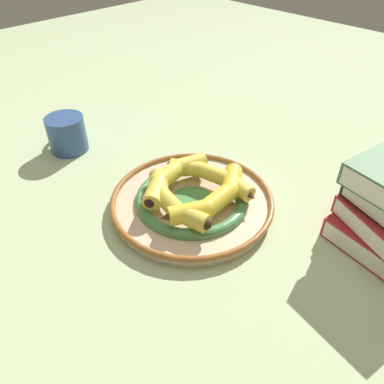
{
  "coord_description": "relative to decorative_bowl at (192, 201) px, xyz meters",
  "views": [
    {
      "loc": [
        0.42,
        -0.36,
        0.47
      ],
      "look_at": [
        0.03,
        0.02,
        0.04
      ],
      "focal_mm": 35.0,
      "sensor_mm": 36.0,
      "label": 1
    }
  ],
  "objects": [
    {
      "name": "ground_plane",
      "position": [
        -0.03,
        -0.02,
        -0.02
      ],
      "size": [
        2.8,
        2.8,
        0.0
      ],
      "primitive_type": "plane",
      "color": "#B2C693"
    },
    {
      "name": "coffee_mug",
      "position": [
        -0.35,
        -0.06,
        0.03
      ],
      "size": [
        0.12,
        0.09,
        0.08
      ],
      "rotation": [
        0.0,
        0.0,
        2.68
      ],
      "color": "#335184",
      "rests_on": "ground_plane"
    },
    {
      "name": "banana_a",
      "position": [
        -0.0,
        -0.05,
        0.03
      ],
      "size": [
        0.19,
        0.08,
        0.03
      ],
      "rotation": [
        0.0,
        0.0,
        6.09
      ],
      "color": "gold",
      "rests_on": "decorative_bowl"
    },
    {
      "name": "decorative_bowl",
      "position": [
        0.0,
        0.0,
        0.0
      ],
      "size": [
        0.31,
        0.31,
        0.03
      ],
      "color": "beige",
      "rests_on": "ground_plane"
    },
    {
      "name": "banana_d",
      "position": [
        -0.05,
        -0.0,
        0.03
      ],
      "size": [
        0.07,
        0.19,
        0.03
      ],
      "rotation": [
        0.0,
        0.0,
        11.14
      ],
      "color": "yellow",
      "rests_on": "decorative_bowl"
    },
    {
      "name": "banana_c",
      "position": [
        0.0,
        0.05,
        0.03
      ],
      "size": [
        0.19,
        0.07,
        0.03
      ],
      "rotation": [
        0.0,
        0.0,
        9.65
      ],
      "color": "yellow",
      "rests_on": "decorative_bowl"
    },
    {
      "name": "banana_b",
      "position": [
        0.05,
        0.0,
        0.03
      ],
      "size": [
        0.07,
        0.21,
        0.03
      ],
      "rotation": [
        0.0,
        0.0,
        7.91
      ],
      "color": "yellow",
      "rests_on": "decorative_bowl"
    }
  ]
}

